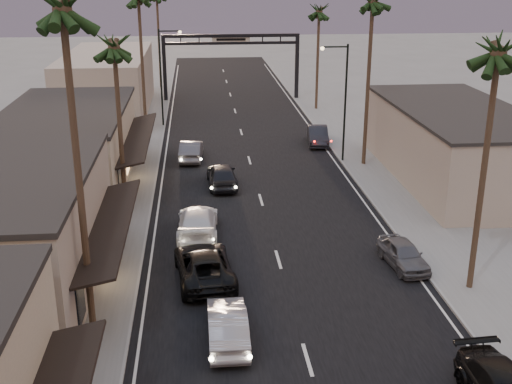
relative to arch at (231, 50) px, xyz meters
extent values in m
plane|color=slate|center=(0.00, -30.00, -5.53)|extent=(200.00, 200.00, 0.00)
cube|color=black|center=(0.00, -25.00, -5.53)|extent=(14.00, 120.00, 0.02)
cube|color=slate|center=(-9.50, -18.00, -5.47)|extent=(5.00, 92.00, 0.12)
cube|color=slate|center=(9.50, -18.00, -5.47)|extent=(5.00, 92.00, 0.12)
cube|color=#A19181|center=(-13.00, -44.00, -2.78)|extent=(8.00, 14.00, 5.50)
cube|color=tan|center=(-13.00, -28.00, -3.03)|extent=(8.00, 16.00, 5.00)
cube|color=#A19181|center=(-13.00, -5.00, -2.53)|extent=(8.00, 20.00, 6.00)
cube|color=#A19181|center=(14.00, -30.00, -3.03)|extent=(8.00, 18.00, 5.00)
cube|color=black|center=(-7.40, 0.00, -2.03)|extent=(0.40, 0.40, 7.00)
cube|color=black|center=(7.40, 0.00, -2.03)|extent=(0.40, 0.40, 7.00)
cube|color=black|center=(0.00, 0.00, 1.57)|extent=(15.20, 0.35, 0.35)
cube|color=black|center=(0.00, 0.00, 0.77)|extent=(15.20, 0.30, 0.30)
cube|color=beige|center=(0.00, -0.02, 1.17)|extent=(4.20, 0.12, 1.00)
cylinder|color=black|center=(7.20, -25.00, -1.03)|extent=(0.16, 0.16, 9.00)
cylinder|color=black|center=(6.20, -25.00, 3.27)|extent=(2.00, 0.12, 0.12)
sphere|color=#FFD899|center=(5.30, -25.00, 3.17)|extent=(0.30, 0.30, 0.30)
cylinder|color=black|center=(-7.20, -12.00, -1.03)|extent=(0.16, 0.16, 9.00)
cylinder|color=black|center=(-6.20, -12.00, 3.27)|extent=(2.00, 0.12, 0.12)
sphere|color=#FFD899|center=(-5.30, -12.00, 3.17)|extent=(0.30, 0.30, 0.30)
cylinder|color=#38281C|center=(-8.60, -48.00, 0.97)|extent=(0.28, 0.28, 13.00)
cylinder|color=#38281C|center=(-8.60, -34.00, -0.53)|extent=(0.28, 0.28, 10.00)
sphere|color=black|center=(-8.60, -34.00, 5.07)|extent=(3.20, 3.20, 3.20)
cylinder|color=#38281C|center=(-8.60, -15.00, 0.47)|extent=(0.28, 0.28, 12.00)
cylinder|color=#38281C|center=(8.60, -46.00, -0.03)|extent=(0.28, 0.28, 11.00)
sphere|color=black|center=(8.60, -46.00, 6.07)|extent=(3.20, 3.20, 3.20)
cylinder|color=#38281C|center=(8.60, -26.00, 0.47)|extent=(0.28, 0.28, 12.00)
cylinder|color=#38281C|center=(8.60, -6.00, -0.53)|extent=(0.28, 0.28, 10.00)
sphere|color=black|center=(8.60, -6.00, 5.07)|extent=(3.20, 3.20, 3.20)
cylinder|color=#38281C|center=(-8.30, 8.00, -0.03)|extent=(0.28, 0.28, 11.00)
imported|color=black|center=(-3.87, -43.88, -4.75)|extent=(3.17, 5.85, 1.56)
imported|color=gray|center=(-3.02, -49.38, -4.79)|extent=(1.59, 4.50, 1.48)
imported|color=silver|center=(-4.13, -38.38, -4.74)|extent=(2.44, 5.55, 1.59)
imported|color=black|center=(-2.40, -30.01, -4.72)|extent=(2.14, 4.86, 1.63)
imported|color=#4E4D52|center=(-4.53, -23.39, -4.77)|extent=(1.92, 4.74, 1.53)
imported|color=#4E4F53|center=(6.20, -43.33, -4.86)|extent=(2.04, 4.11, 1.35)
imported|color=black|center=(6.20, -19.74, -4.77)|extent=(2.11, 4.76, 1.52)
camera|label=1|loc=(-3.98, -71.99, 8.96)|focal=45.00mm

